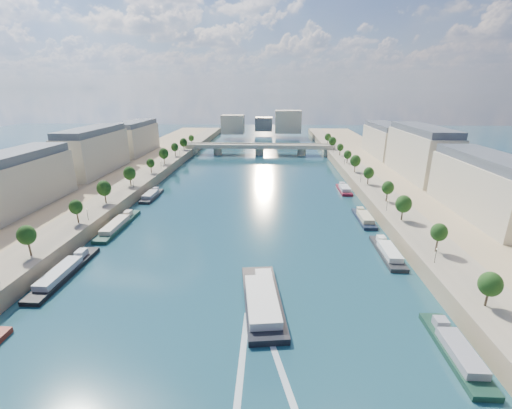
# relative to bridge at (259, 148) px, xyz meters

# --- Properties ---
(ground) EXTENTS (700.00, 700.00, 0.00)m
(ground) POSITION_rel_bridge_xyz_m (0.00, -122.84, -5.08)
(ground) COLOR #0C2837
(ground) RESTS_ON ground
(quay_left) EXTENTS (44.00, 520.00, 5.00)m
(quay_left) POSITION_rel_bridge_xyz_m (-72.00, -122.84, -2.58)
(quay_left) COLOR #9E8460
(quay_left) RESTS_ON ground
(quay_right) EXTENTS (44.00, 520.00, 5.00)m
(quay_right) POSITION_rel_bridge_xyz_m (72.00, -122.84, -2.58)
(quay_right) COLOR #9E8460
(quay_right) RESTS_ON ground
(pave_left) EXTENTS (14.00, 520.00, 0.10)m
(pave_left) POSITION_rel_bridge_xyz_m (-57.00, -122.84, -0.03)
(pave_left) COLOR gray
(pave_left) RESTS_ON quay_left
(pave_right) EXTENTS (14.00, 520.00, 0.10)m
(pave_right) POSITION_rel_bridge_xyz_m (57.00, -122.84, -0.03)
(pave_right) COLOR gray
(pave_right) RESTS_ON quay_right
(trees_left) EXTENTS (4.80, 268.80, 8.26)m
(trees_left) POSITION_rel_bridge_xyz_m (-55.00, -120.84, 5.39)
(trees_left) COLOR #382B1E
(trees_left) RESTS_ON ground
(trees_right) EXTENTS (4.80, 268.80, 8.26)m
(trees_right) POSITION_rel_bridge_xyz_m (55.00, -112.84, 5.39)
(trees_right) COLOR #382B1E
(trees_right) RESTS_ON ground
(lamps_left) EXTENTS (0.36, 200.36, 4.28)m
(lamps_left) POSITION_rel_bridge_xyz_m (-52.50, -132.84, 2.70)
(lamps_left) COLOR black
(lamps_left) RESTS_ON ground
(lamps_right) EXTENTS (0.36, 200.36, 4.28)m
(lamps_right) POSITION_rel_bridge_xyz_m (52.50, -117.84, 2.70)
(lamps_right) COLOR black
(lamps_right) RESTS_ON ground
(buildings_left) EXTENTS (16.00, 226.00, 23.20)m
(buildings_left) POSITION_rel_bridge_xyz_m (-85.00, -110.84, 11.37)
(buildings_left) COLOR beige
(buildings_left) RESTS_ON ground
(buildings_right) EXTENTS (16.00, 226.00, 23.20)m
(buildings_right) POSITION_rel_bridge_xyz_m (85.00, -110.84, 11.37)
(buildings_right) COLOR beige
(buildings_right) RESTS_ON ground
(skyline) EXTENTS (79.00, 42.00, 22.00)m
(skyline) POSITION_rel_bridge_xyz_m (3.19, 96.68, 9.57)
(skyline) COLOR beige
(skyline) RESTS_ON ground
(bridge) EXTENTS (112.00, 12.00, 8.15)m
(bridge) POSITION_rel_bridge_xyz_m (0.00, 0.00, 0.00)
(bridge) COLOR #C1B79E
(bridge) RESTS_ON ground
(tour_barge) EXTENTS (11.97, 29.85, 3.94)m
(tour_barge) POSITION_rel_bridge_xyz_m (8.37, -190.56, -3.96)
(tour_barge) COLOR black
(tour_barge) RESTS_ON ground
(wake) EXTENTS (10.91, 26.01, 0.04)m
(wake) POSITION_rel_bridge_xyz_m (8.37, -207.13, -5.06)
(wake) COLOR silver
(wake) RESTS_ON ground
(moored_barges_left) EXTENTS (5.00, 123.22, 3.60)m
(moored_barges_left) POSITION_rel_bridge_xyz_m (-45.50, -162.91, -4.24)
(moored_barges_left) COLOR maroon
(moored_barges_left) RESTS_ON ground
(moored_barges_right) EXTENTS (5.00, 161.54, 3.60)m
(moored_barges_right) POSITION_rel_bridge_xyz_m (45.50, -171.40, -4.24)
(moored_barges_right) COLOR black
(moored_barges_right) RESTS_ON ground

